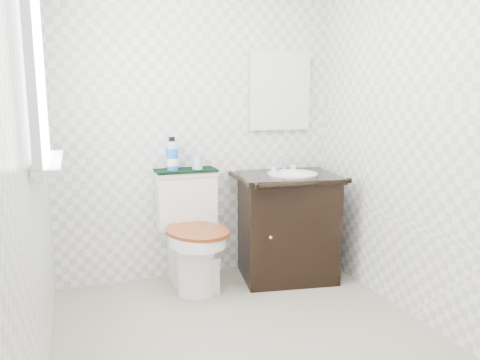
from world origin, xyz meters
TOP-DOWN VIEW (x-y plane):
  - floor at (0.00, 0.00)m, footprint 2.40×2.40m
  - wall_back at (0.00, 1.20)m, footprint 2.40×0.00m
  - wall_front at (0.00, -1.20)m, footprint 2.40×0.00m
  - wall_left at (-1.10, 0.00)m, footprint 0.00×2.40m
  - wall_right at (1.10, 0.00)m, footprint 0.00×2.40m
  - window at (-1.07, 0.25)m, footprint 0.02×0.70m
  - mirror at (0.68, 1.18)m, footprint 0.50×0.02m
  - toilet at (-0.13, 0.96)m, footprint 0.52×0.69m
  - vanity at (0.63, 0.90)m, footprint 0.82×0.73m
  - trash_bin at (-0.05, 0.80)m, footprint 0.22×0.19m
  - towel at (-0.13, 1.09)m, footprint 0.45×0.22m
  - mouthwash_bottle at (-0.23, 1.09)m, footprint 0.09×0.09m
  - cup at (-0.04, 1.06)m, footprint 0.08×0.08m
  - soap_bar at (0.59, 0.99)m, footprint 0.07×0.04m

SIDE VIEW (x-z plane):
  - floor at x=0.00m, z-range 0.00..0.00m
  - trash_bin at x=-0.05m, z-range 0.00..0.28m
  - toilet at x=-0.13m, z-range -0.05..0.80m
  - vanity at x=0.63m, z-range -0.03..0.89m
  - soap_bar at x=0.59m, z-range 0.82..0.84m
  - towel at x=-0.13m, z-range 0.85..0.87m
  - cup at x=-0.04m, z-range 0.87..0.97m
  - mouthwash_bottle at x=-0.23m, z-range 0.86..1.11m
  - wall_back at x=0.00m, z-range 0.00..2.40m
  - wall_front at x=0.00m, z-range 0.00..2.40m
  - wall_left at x=-1.10m, z-range 0.00..2.40m
  - wall_right at x=1.10m, z-range 0.00..2.40m
  - mirror at x=0.68m, z-range 1.15..1.75m
  - window at x=-1.07m, z-range 1.10..2.00m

